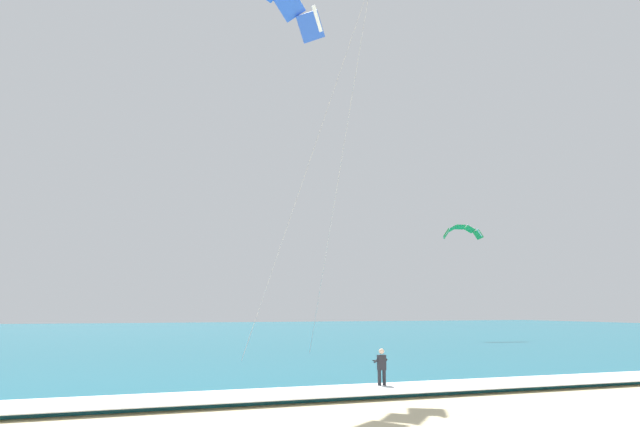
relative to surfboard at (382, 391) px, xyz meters
name	(u,v)px	position (x,y,z in m)	size (l,w,h in m)	color
sea	(186,334)	(0.47, 58.24, 0.07)	(200.00, 120.00, 0.20)	#146075
surf_foam	(401,388)	(0.47, -0.76, 0.19)	(200.00, 3.15, 0.04)	white
surfboard	(382,391)	(0.00, 0.00, 0.00)	(0.66, 1.45, 0.09)	#E04C38
kitesurfer	(382,367)	(0.00, 0.02, 0.91)	(0.57, 0.57, 1.69)	#232328
kite_distant	(461,230)	(25.13, 32.18, 11.43)	(4.55, 1.54, 1.64)	green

